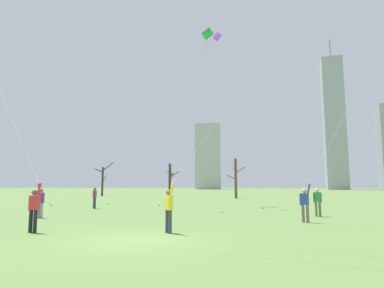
# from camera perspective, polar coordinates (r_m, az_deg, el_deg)

# --- Properties ---
(ground_plane) EXTENTS (400.00, 400.00, 0.00)m
(ground_plane) POSITION_cam_1_polar(r_m,az_deg,el_deg) (11.30, -9.62, -16.17)
(ground_plane) COLOR #5B7A3D
(kite_flyer_foreground_right_red) EXTENTS (8.21, 3.07, 10.62)m
(kite_flyer_foreground_right_red) POSITION_cam_1_polar(r_m,az_deg,el_deg) (11.72, 1.50, -3.13)
(kite_flyer_foreground_right_red) COLOR #33384C
(kite_flyer_foreground_right_red) RESTS_ON ground
(kite_flyer_far_back_blue) EXTENTS (8.16, 5.17, 15.98)m
(kite_flyer_far_back_blue) POSITION_cam_1_polar(r_m,az_deg,el_deg) (16.30, 23.92, 0.39)
(kite_flyer_far_back_blue) COLOR #726656
(kite_flyer_far_back_blue) RESTS_ON ground
(kite_flyer_midfield_left_white) EXTENTS (9.30, 0.94, 16.45)m
(kite_flyer_midfield_left_white) POSITION_cam_1_polar(r_m,az_deg,el_deg) (13.23, -21.89, -1.28)
(kite_flyer_midfield_left_white) COLOR black
(kite_flyer_midfield_left_white) RESTS_ON ground
(kite_flyer_midfield_right_teal) EXTENTS (10.76, 3.86, 14.05)m
(kite_flyer_midfield_right_teal) POSITION_cam_1_polar(r_m,az_deg,el_deg) (22.75, -28.07, 0.19)
(kite_flyer_midfield_right_teal) COLOR gray
(kite_flyer_midfield_right_teal) RESTS_ON ground
(bystander_strolling_midfield) EXTENTS (0.28, 0.50, 1.62)m
(bystander_strolling_midfield) POSITION_cam_1_polar(r_m,az_deg,el_deg) (26.69, -16.63, -8.81)
(bystander_strolling_midfield) COLOR #33384C
(bystander_strolling_midfield) RESTS_ON ground
(bystander_far_off_by_trees) EXTENTS (0.49, 0.30, 1.62)m
(bystander_far_off_by_trees) POSITION_cam_1_polar(r_m,az_deg,el_deg) (20.39, 21.07, -9.21)
(bystander_far_off_by_trees) COLOR #726656
(bystander_far_off_by_trees) RESTS_ON ground
(distant_kite_drifting_left_green) EXTENTS (4.07, 4.23, 17.73)m
(distant_kite_drifting_left_green) POSITION_cam_1_polar(r_m,az_deg,el_deg) (34.48, 2.30, 17.26)
(distant_kite_drifting_left_green) COLOR green
(distant_kite_drifting_left_green) RESTS_ON ground
(distant_kite_drifting_right_purple) EXTENTS (4.14, 1.08, 15.32)m
(distant_kite_drifting_right_purple) POSITION_cam_1_polar(r_m,az_deg,el_deg) (29.76, 5.00, 16.17)
(distant_kite_drifting_right_purple) COLOR purple
(distant_kite_drifting_right_purple) RESTS_ON ground
(bare_tree_center) EXTENTS (2.45, 2.70, 5.72)m
(bare_tree_center) POSITION_cam_1_polar(r_m,az_deg,el_deg) (57.29, -15.30, -5.92)
(bare_tree_center) COLOR #423326
(bare_tree_center) RESTS_ON ground
(bare_tree_rightmost) EXTENTS (2.38, 2.09, 5.28)m
(bare_tree_rightmost) POSITION_cam_1_polar(r_m,az_deg,el_deg) (53.10, -3.84, -6.17)
(bare_tree_rightmost) COLOR #423326
(bare_tree_rightmost) RESTS_ON ground
(bare_tree_leftmost) EXTENTS (2.70, 1.89, 5.49)m
(bare_tree_leftmost) POSITION_cam_1_polar(r_m,az_deg,el_deg) (46.00, 7.63, -5.87)
(bare_tree_leftmost) COLOR brown
(bare_tree_leftmost) RESTS_ON ground
(skyline_squat_block) EXTENTS (11.14, 5.34, 30.91)m
(skyline_squat_block) POSITION_cam_1_polar(r_m,az_deg,el_deg) (154.07, 2.79, -2.14)
(skyline_squat_block) COLOR #B2B2B7
(skyline_squat_block) RESTS_ON ground
(skyline_tall_tower) EXTENTS (8.42, 11.00, 66.77)m
(skyline_tall_tower) POSITION_cam_1_polar(r_m,az_deg,el_deg) (154.98, 23.54, 3.34)
(skyline_tall_tower) COLOR #9EA3AD
(skyline_tall_tower) RESTS_ON ground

